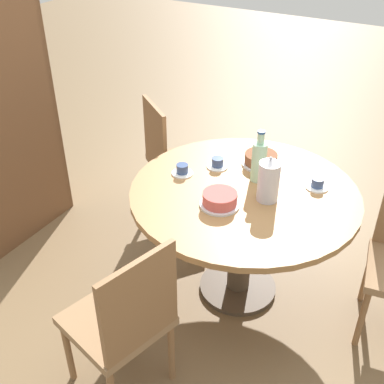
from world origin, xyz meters
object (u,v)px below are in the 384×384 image
object	(u,v)px
coffee_pot	(269,180)
cake_main	(261,160)
cake_second	(220,200)
chair_b	(124,320)
cup_c	(217,163)
water_bottle	(259,161)
cup_b	(317,184)
cup_a	(182,170)
chair_a	(174,158)

from	to	relation	value
coffee_pot	cake_main	size ratio (longest dim) A/B	1.16
cake_main	cake_second	world-z (taller)	cake_second
chair_b	cup_c	distance (m)	1.08
coffee_pot	cake_second	world-z (taller)	coffee_pot
chair_b	water_bottle	size ratio (longest dim) A/B	3.00
cup_b	cup_c	distance (m)	0.58
cup_a	cup_c	world-z (taller)	same
cake_second	cup_b	distance (m)	0.57
chair_a	cake_main	world-z (taller)	chair_a
coffee_pot	cup_c	xyz separation A→B (m)	(0.17, 0.38, -0.09)
water_bottle	chair_a	bearing A→B (deg)	65.38
cake_main	cup_c	xyz separation A→B (m)	(-0.15, 0.21, -0.01)
chair_b	cake_main	xyz separation A→B (m)	(1.19, -0.14, 0.29)
cake_main	cake_second	distance (m)	0.50
water_bottle	cup_c	xyz separation A→B (m)	(0.01, 0.26, -0.10)
chair_b	cup_c	world-z (taller)	chair_b
cake_second	cup_a	bearing A→B (deg)	61.92
cake_second	water_bottle	bearing A→B (deg)	-11.90
coffee_pot	chair_b	bearing A→B (deg)	160.33
chair_a	coffee_pot	distance (m)	1.10
coffee_pot	cup_c	size ratio (longest dim) A/B	2.06
chair_b	cake_main	world-z (taller)	chair_b
water_bottle	cup_a	distance (m)	0.44
chair_a	cup_c	size ratio (longest dim) A/B	7.32
chair_b	cup_b	distance (m)	1.26
cup_c	water_bottle	bearing A→B (deg)	-93.22
chair_b	cake_second	size ratio (longest dim) A/B	4.32
cup_b	chair_b	bearing A→B (deg)	155.55
cake_second	cup_a	distance (m)	0.37
water_bottle	cup_c	size ratio (longest dim) A/B	2.44
coffee_pot	water_bottle	world-z (taller)	water_bottle
chair_a	water_bottle	size ratio (longest dim) A/B	3.00
cup_a	water_bottle	bearing A→B (deg)	-68.97
chair_b	cup_a	distance (m)	0.94
cup_c	cake_main	bearing A→B (deg)	-54.20
cup_a	cake_second	bearing A→B (deg)	-118.08
water_bottle	cup_c	distance (m)	0.28
cake_second	cup_c	bearing A→B (deg)	28.98
cup_a	chair_b	bearing A→B (deg)	-166.54
coffee_pot	cake_main	distance (m)	0.37
cup_c	chair_b	bearing A→B (deg)	-176.17
chair_b	cake_second	world-z (taller)	chair_b
cake_second	chair_b	bearing A→B (deg)	170.17
chair_b	cup_a	world-z (taller)	chair_b
cake_main	chair_a	bearing A→B (deg)	75.20
cake_main	cup_b	distance (m)	0.38
coffee_pot	chair_a	bearing A→B (deg)	60.33
water_bottle	cup_a	world-z (taller)	water_bottle
cake_main	cup_a	size ratio (longest dim) A/B	1.78
coffee_pot	cup_a	bearing A→B (deg)	89.75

